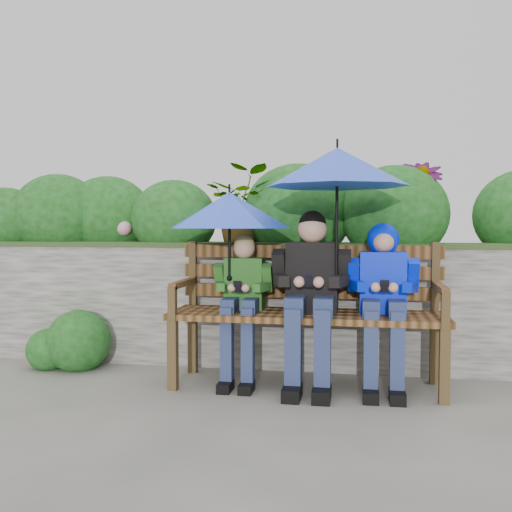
% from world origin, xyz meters
% --- Properties ---
extents(ground, '(60.00, 60.00, 0.00)m').
position_xyz_m(ground, '(0.00, 0.00, 0.00)').
color(ground, '#555451').
rests_on(ground, ground).
extents(garden_backdrop, '(8.00, 2.86, 1.74)m').
position_xyz_m(garden_backdrop, '(-0.03, 1.58, 0.64)').
color(garden_backdrop, '#5E5B57').
rests_on(garden_backdrop, ground).
extents(park_bench, '(1.99, 0.58, 1.05)m').
position_xyz_m(park_bench, '(0.36, 0.23, 0.60)').
color(park_bench, '#4A381E').
rests_on(park_bench, ground).
extents(boy_left, '(0.43, 0.50, 1.11)m').
position_xyz_m(boy_left, '(-0.11, 0.14, 0.64)').
color(boy_left, '#1E5917').
rests_on(boy_left, ground).
extents(boy_middle, '(0.56, 0.65, 1.28)m').
position_xyz_m(boy_middle, '(0.40, 0.12, 0.72)').
color(boy_middle, black).
rests_on(boy_middle, ground).
extents(boy_right, '(0.49, 0.59, 1.19)m').
position_xyz_m(boy_right, '(0.90, 0.14, 0.72)').
color(boy_right, '#001BD4').
rests_on(boy_right, ground).
extents(umbrella_left, '(0.91, 0.91, 0.72)m').
position_xyz_m(umbrella_left, '(-0.21, 0.16, 1.28)').
color(umbrella_left, blue).
rests_on(umbrella_left, ground).
extents(umbrella_right, '(1.01, 1.01, 1.00)m').
position_xyz_m(umbrella_right, '(0.58, 0.11, 1.58)').
color(umbrella_right, blue).
rests_on(umbrella_right, ground).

